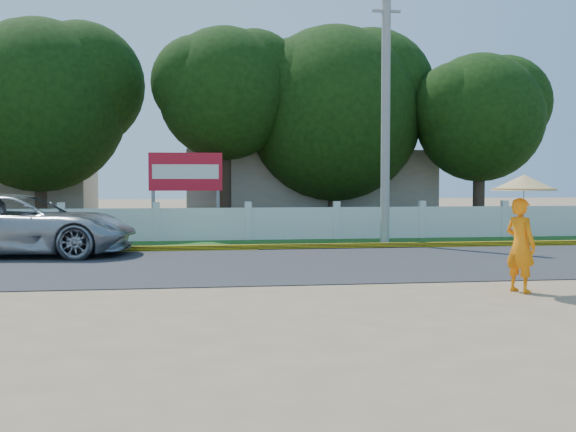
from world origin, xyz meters
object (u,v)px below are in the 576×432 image
object	(u,v)px
utility_pole	(386,116)
vehicle	(22,225)
billboard	(186,176)
monk_with_parasol	(522,216)

from	to	relation	value
utility_pole	vehicle	world-z (taller)	utility_pole
billboard	utility_pole	bearing A→B (deg)	-26.02
vehicle	billboard	size ratio (longest dim) A/B	2.01
monk_with_parasol	vehicle	bearing A→B (deg)	143.45
monk_with_parasol	billboard	distance (m)	14.00
vehicle	utility_pole	bearing A→B (deg)	-73.78
monk_with_parasol	billboard	world-z (taller)	billboard
vehicle	monk_with_parasol	bearing A→B (deg)	-120.86
utility_pole	vehicle	xyz separation A→B (m)	(-10.52, -1.95, -3.19)
utility_pole	monk_with_parasol	world-z (taller)	utility_pole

